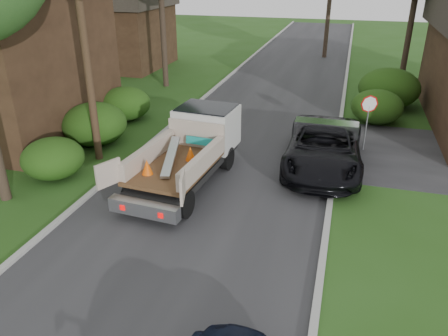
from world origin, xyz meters
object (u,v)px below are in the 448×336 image
Objects in this scene: stop_sign at (368,111)px; house_left_far at (117,26)px; utility_pole at (83,31)px; flatbed_truck at (195,143)px; black_pickup at (324,147)px.

stop_sign is 0.33× the size of house_left_far.
stop_sign is 0.25× the size of utility_pole.
utility_pole is 1.32× the size of house_left_far.
house_left_far reaches higher than stop_sign.
house_left_far is (-8.02, 17.02, -2.12)m from utility_pole.
stop_sign reaches higher than flatbed_truck.
flatbed_truck is (4.39, -0.28, -3.88)m from utility_pole.
flatbed_truck is at bearing -54.33° from house_left_far.
house_left_far is 23.05m from black_pickup.
stop_sign is 0.40× the size of black_pickup.
flatbed_truck reaches higher than black_pickup.
stop_sign is 22.81m from house_left_far.
utility_pole is at bearing -170.78° from black_pickup.
stop_sign is 2.94m from black_pickup.
stop_sign is 7.63m from flatbed_truck.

